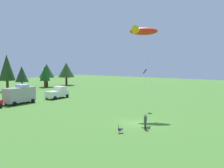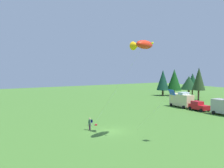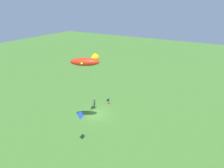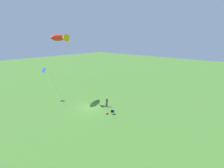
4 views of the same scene
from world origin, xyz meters
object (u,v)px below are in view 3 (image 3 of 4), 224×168
(person_kite_flyer, at_px, (94,101))
(kite_large_fish, at_px, (87,61))
(folding_chair, at_px, (109,99))
(kite_diamond_blue, at_px, (82,116))
(backpack_on_grass, at_px, (109,103))

(person_kite_flyer, height_order, kite_large_fish, kite_large_fish)
(folding_chair, relative_size, kite_diamond_blue, 0.10)
(kite_large_fish, bearing_deg, kite_diamond_blue, 22.40)
(kite_large_fish, xyz_separation_m, kite_diamond_blue, (3.48, 1.44, -5.86))
(folding_chair, relative_size, backpack_on_grass, 2.56)
(kite_diamond_blue, bearing_deg, person_kite_flyer, -151.81)
(backpack_on_grass, relative_size, kite_large_fish, 0.03)
(kite_large_fish, bearing_deg, backpack_on_grass, -167.47)
(person_kite_flyer, bearing_deg, backpack_on_grass, -137.68)
(kite_large_fish, relative_size, kite_diamond_blue, 1.54)
(kite_diamond_blue, bearing_deg, kite_large_fish, -157.60)
(folding_chair, bearing_deg, kite_diamond_blue, 75.69)
(person_kite_flyer, height_order, folding_chair, person_kite_flyer)
(backpack_on_grass, distance_m, kite_diamond_blue, 13.77)
(folding_chair, distance_m, kite_large_fish, 14.68)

